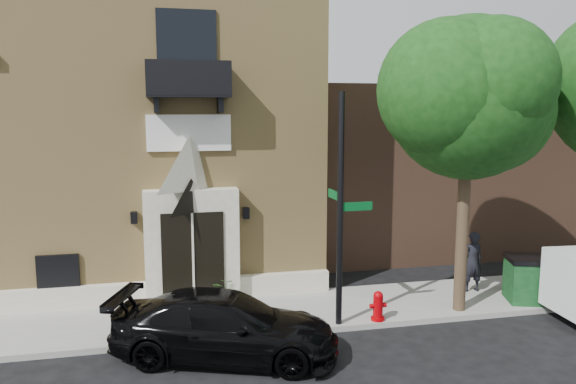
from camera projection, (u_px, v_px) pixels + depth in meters
name	position (u px, v px, depth m)	size (l,w,h in m)	color
ground	(242.00, 341.00, 13.53)	(120.00, 120.00, 0.00)	black
sidewalk	(271.00, 313.00, 15.19)	(42.00, 3.00, 0.15)	gray
church	(125.00, 135.00, 19.88)	(12.20, 11.01, 9.30)	tan
neighbour_building	(486.00, 164.00, 24.37)	(18.00, 8.00, 6.40)	brown
street_tree_left	(472.00, 96.00, 14.33)	(4.97, 4.38, 7.77)	#38281C
black_sedan	(225.00, 326.00, 12.53)	(2.06, 5.07, 1.47)	black
street_sign	(341.00, 210.00, 13.85)	(0.93, 0.93, 5.81)	black
fire_hydrant	(378.00, 306.00, 14.42)	(0.44, 0.35, 0.77)	#A20006
dumpster	(543.00, 279.00, 15.82)	(2.21, 1.67, 1.28)	#0E3615
planter	(225.00, 290.00, 15.78)	(0.65, 0.57, 0.72)	#416D2E
pedestrian_near	(472.00, 261.00, 16.70)	(0.66, 0.43, 1.81)	black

